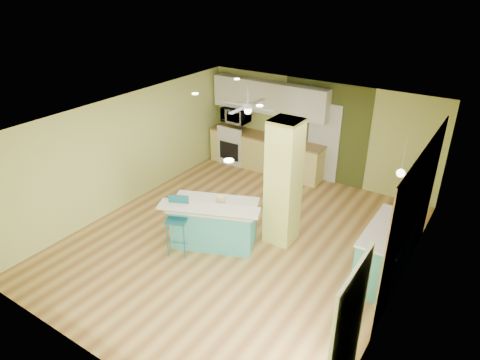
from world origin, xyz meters
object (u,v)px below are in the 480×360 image
at_px(bar_stool, 178,216).
at_px(canister, 221,200).
at_px(side_counter, 385,253).
at_px(fruit_bowl, 291,141).
at_px(peninsula, 214,223).

relative_size(bar_stool, canister, 6.30).
relative_size(bar_stool, side_counter, 0.73).
bearing_deg(fruit_bowl, side_counter, -40.09).
bearing_deg(peninsula, bar_stool, -147.05).
height_order(bar_stool, side_counter, bar_stool).
xyz_separation_m(bar_stool, fruit_bowl, (0.24, 4.06, 0.21)).
bearing_deg(fruit_bowl, canister, -85.54).
bearing_deg(canister, peninsula, -141.45).
distance_m(side_counter, canister, 3.07).
distance_m(peninsula, bar_stool, 0.76).
height_order(side_counter, canister, canister).
distance_m(peninsula, canister, 0.52).
bearing_deg(peninsula, side_counter, -7.99).
height_order(peninsula, canister, canister).
xyz_separation_m(peninsula, side_counter, (3.07, 0.77, 0.05)).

